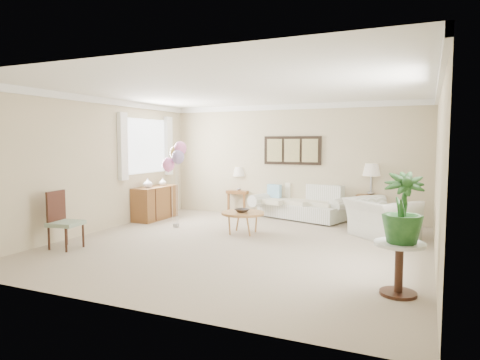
{
  "coord_description": "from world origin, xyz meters",
  "views": [
    {
      "loc": [
        2.87,
        -6.48,
        1.73
      ],
      "look_at": [
        -0.26,
        0.6,
        1.05
      ],
      "focal_mm": 32.0,
      "sensor_mm": 36.0,
      "label": 1
    }
  ],
  "objects": [
    {
      "name": "decor_bowl",
      "position": [
        -0.33,
        0.86,
        0.45
      ],
      "size": [
        0.32,
        0.32,
        0.06
      ],
      "primitive_type": "imported",
      "rotation": [
        0.0,
        0.0,
        -0.25
      ],
      "color": "black",
      "rests_on": "coffee_table"
    },
    {
      "name": "wall_art_triptych",
      "position": [
        0.0,
        2.96,
        1.55
      ],
      "size": [
        1.35,
        0.06,
        0.65
      ],
      "color": "black",
      "rests_on": "ground"
    },
    {
      "name": "end_table_left",
      "position": [
        -1.35,
        3.03,
        0.48
      ],
      "size": [
        0.52,
        0.47,
        0.57
      ],
      "color": "brown",
      "rests_on": "ground"
    },
    {
      "name": "room_shell",
      "position": [
        -0.11,
        0.09,
        1.63
      ],
      "size": [
        6.04,
        6.04,
        2.6
      ],
      "color": "#C6B491",
      "rests_on": "ground"
    },
    {
      "name": "end_table_right",
      "position": [
        1.76,
        2.98,
        0.52
      ],
      "size": [
        0.57,
        0.51,
        0.62
      ],
      "color": "brown",
      "rests_on": "ground"
    },
    {
      "name": "sofa",
      "position": [
        0.28,
        2.88,
        0.31
      ],
      "size": [
        2.38,
        1.39,
        0.79
      ],
      "color": "silver",
      "rests_on": "ground"
    },
    {
      "name": "accent_chair",
      "position": [
        -2.58,
        -1.34,
        0.49
      ],
      "size": [
        0.53,
        0.53,
        0.94
      ],
      "color": "gray",
      "rests_on": "ground"
    },
    {
      "name": "balloon_cluster",
      "position": [
        -1.82,
        0.89,
        1.45
      ],
      "size": [
        0.49,
        0.35,
        1.76
      ],
      "color": "gray",
      "rests_on": "ground"
    },
    {
      "name": "lamp_right",
      "position": [
        1.76,
        2.98,
        1.13
      ],
      "size": [
        0.38,
        0.38,
        0.67
      ],
      "color": "gray",
      "rests_on": "end_table_right"
    },
    {
      "name": "ground_plane",
      "position": [
        0.0,
        0.0,
        0.0
      ],
      "size": [
        6.0,
        6.0,
        0.0
      ],
      "primitive_type": "plane",
      "color": "tan"
    },
    {
      "name": "credenza",
      "position": [
        -2.76,
        1.5,
        0.37
      ],
      "size": [
        0.46,
        1.2,
        0.74
      ],
      "color": "brown",
      "rests_on": "ground"
    },
    {
      "name": "lamp_left",
      "position": [
        -1.35,
        3.03,
        1.0
      ],
      "size": [
        0.32,
        0.32,
        0.57
      ],
      "color": "gray",
      "rests_on": "end_table_left"
    },
    {
      "name": "side_table",
      "position": [
        2.6,
        -1.42,
        0.46
      ],
      "size": [
        0.56,
        0.56,
        0.61
      ],
      "color": "silver",
      "rests_on": "ground"
    },
    {
      "name": "vase_sage",
      "position": [
        -2.74,
        1.78,
        0.83
      ],
      "size": [
        0.21,
        0.21,
        0.17
      ],
      "primitive_type": "imported",
      "rotation": [
        0.0,
        0.0,
        -0.3
      ],
      "color": "silver",
      "rests_on": "credenza"
    },
    {
      "name": "potted_plant",
      "position": [
        2.62,
        -1.46,
        1.01
      ],
      "size": [
        0.52,
        0.52,
        0.79
      ],
      "primitive_type": "imported",
      "rotation": [
        0.0,
        0.0,
        0.18
      ],
      "color": "#19471C",
      "rests_on": "side_table"
    },
    {
      "name": "armchair",
      "position": [
        2.11,
        1.58,
        0.35
      ],
      "size": [
        1.45,
        1.44,
        0.71
      ],
      "primitive_type": "imported",
      "rotation": [
        0.0,
        0.0,
        2.4
      ],
      "color": "silver",
      "rests_on": "ground"
    },
    {
      "name": "vase_white",
      "position": [
        -2.74,
        1.21,
        0.84
      ],
      "size": [
        0.22,
        0.22,
        0.21
      ],
      "primitive_type": "imported",
      "rotation": [
        0.0,
        0.0,
        -0.1
      ],
      "color": "silver",
      "rests_on": "credenza"
    },
    {
      "name": "coffee_table",
      "position": [
        -0.32,
        0.88,
        0.38
      ],
      "size": [
        0.82,
        0.82,
        0.41
      ],
      "color": "#A27C44",
      "rests_on": "ground"
    }
  ]
}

